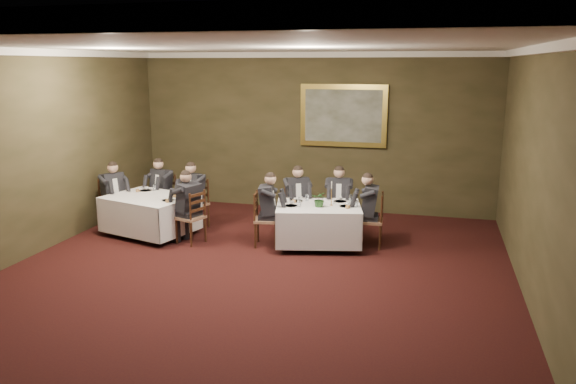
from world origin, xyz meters
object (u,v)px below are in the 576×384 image
at_px(chair_sec_endleft, 114,213).
at_px(candlestick, 331,196).
at_px(diner_sec_backleft, 163,198).
at_px(diner_sec_endright, 190,216).
at_px(centerpiece, 320,199).
at_px(diner_main_endleft, 266,218).
at_px(chair_sec_endright, 191,228).
at_px(chair_main_backleft, 297,219).
at_px(diner_main_endright, 371,219).
at_px(chair_sec_backleft, 164,208).
at_px(chair_main_endright, 371,231).
at_px(diner_main_backleft, 297,208).
at_px(table_second, 150,212).
at_px(diner_main_backright, 339,208).
at_px(chair_sec_backright, 196,214).
at_px(diner_sec_backright, 195,203).
at_px(painting, 343,116).
at_px(chair_main_endleft, 266,230).
at_px(chair_main_backright, 338,220).
at_px(table_main, 318,222).
at_px(diner_sec_endleft, 113,203).

height_order(chair_sec_endleft, candlestick, candlestick).
distance_m(diner_sec_backleft, diner_sec_endright, 1.66).
distance_m(chair_sec_endleft, centerpiece, 4.37).
height_order(diner_main_endleft, chair_sec_endright, diner_main_endleft).
bearing_deg(chair_sec_endright, diner_main_endleft, -61.46).
xyz_separation_m(chair_main_backleft, diner_main_endright, (1.49, -0.46, 0.23)).
distance_m(chair_sec_backleft, chair_sec_endleft, 1.02).
relative_size(chair_main_endright, diner_sec_endright, 0.74).
distance_m(diner_main_endright, diner_sec_endright, 3.30).
xyz_separation_m(chair_main_backleft, diner_main_backleft, (0.01, -0.01, 0.23)).
bearing_deg(diner_sec_endright, table_second, 93.64).
height_order(diner_main_backright, chair_main_endright, diner_main_backright).
height_order(chair_main_backleft, diner_main_endleft, diner_main_endleft).
distance_m(chair_sec_backright, centerpiece, 2.83).
relative_size(diner_sec_backright, chair_sec_endleft, 1.35).
relative_size(chair_sec_endleft, centerpiece, 3.33).
bearing_deg(painting, chair_main_endleft, -108.53).
relative_size(chair_main_backright, chair_sec_endleft, 1.00).
relative_size(chair_main_backleft, chair_sec_endleft, 1.00).
relative_size(chair_main_backright, candlestick, 2.21).
xyz_separation_m(table_main, diner_sec_endleft, (-4.26, 0.14, 0.06)).
bearing_deg(candlestick, chair_main_backright, 89.59).
bearing_deg(diner_sec_backright, diner_main_backleft, -155.12).
bearing_deg(painting, diner_sec_endleft, -150.20).
height_order(chair_main_backleft, centerpiece, centerpiece).
bearing_deg(painting, table_second, -140.42).
xyz_separation_m(table_main, candlestick, (0.22, 0.06, 0.48)).
bearing_deg(painting, chair_main_backright, -82.56).
bearing_deg(diner_sec_backleft, diner_main_endleft, 177.01).
bearing_deg(chair_main_endleft, chair_main_backright, 121.25).
bearing_deg(centerpiece, diner_sec_endleft, 176.84).
height_order(chair_sec_backleft, chair_sec_endleft, same).
height_order(diner_main_backleft, diner_sec_backright, same).
bearing_deg(diner_sec_backright, table_main, -169.99).
height_order(diner_main_endleft, centerpiece, diner_main_endleft).
relative_size(diner_sec_endright, chair_sec_endleft, 1.35).
distance_m(chair_sec_backleft, diner_sec_endleft, 1.04).
bearing_deg(chair_sec_backright, chair_main_endleft, 177.65).
bearing_deg(table_main, chair_main_backleft, 130.38).
distance_m(chair_sec_backleft, diner_sec_backright, 0.90).
bearing_deg(chair_main_backright, centerpiece, 71.74).
xyz_separation_m(diner_main_endleft, chair_sec_backright, (-1.72, 0.74, -0.23)).
bearing_deg(diner_main_backright, diner_main_endleft, 34.80).
xyz_separation_m(diner_main_endright, diner_sec_backleft, (-4.40, 0.56, 0.00)).
xyz_separation_m(chair_sec_backright, painting, (2.64, 2.04, 1.86)).
distance_m(diner_main_endright, painting, 3.02).
xyz_separation_m(chair_sec_backleft, diner_sec_endright, (1.16, -1.20, 0.23)).
height_order(chair_sec_backleft, diner_sec_backright, diner_sec_backright).
xyz_separation_m(diner_main_backleft, diner_sec_endleft, (-3.70, -0.52, 0.00)).
xyz_separation_m(table_second, diner_main_endright, (4.21, 0.35, 0.06)).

